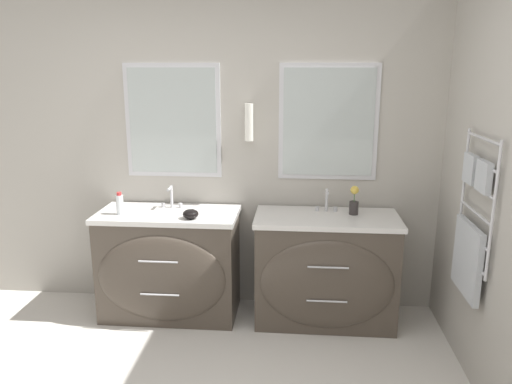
{
  "coord_description": "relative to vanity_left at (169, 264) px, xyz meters",
  "views": [
    {
      "loc": [
        0.61,
        -1.96,
        1.93
      ],
      "look_at": [
        0.32,
        1.35,
        1.1
      ],
      "focal_mm": 35.0,
      "sensor_mm": 36.0,
      "label": 1
    }
  ],
  "objects": [
    {
      "name": "wall_right",
      "position": [
        2.13,
        -0.74,
        0.86
      ],
      "size": [
        0.13,
        3.9,
        2.6
      ],
      "color": "#B2ADA3",
      "rests_on": "ground_plane"
    },
    {
      "name": "amenity_bowl",
      "position": [
        0.21,
        -0.11,
        0.45
      ],
      "size": [
        0.12,
        0.12,
        0.07
      ],
      "color": "black",
      "rests_on": "vanity_left"
    },
    {
      "name": "faucet_right",
      "position": [
        1.22,
        0.16,
        0.5
      ],
      "size": [
        0.17,
        0.11,
        0.18
      ],
      "color": "silver",
      "rests_on": "vanity_right"
    },
    {
      "name": "wall_back",
      "position": [
        0.4,
        0.35,
        0.88
      ],
      "size": [
        5.02,
        0.15,
        2.6
      ],
      "color": "#B2ADA3",
      "rests_on": "ground_plane"
    },
    {
      "name": "vanity_left",
      "position": [
        0.0,
        0.0,
        0.0
      ],
      "size": [
        1.08,
        0.59,
        0.85
      ],
      "color": "#4C4238",
      "rests_on": "ground_plane"
    },
    {
      "name": "faucet_left",
      "position": [
        0.0,
        0.16,
        0.5
      ],
      "size": [
        0.17,
        0.11,
        0.18
      ],
      "color": "silver",
      "rests_on": "vanity_left"
    },
    {
      "name": "toiletry_bottle",
      "position": [
        -0.34,
        -0.05,
        0.5
      ],
      "size": [
        0.05,
        0.05,
        0.17
      ],
      "color": "silver",
      "rests_on": "vanity_left"
    },
    {
      "name": "vanity_right",
      "position": [
        1.22,
        0.0,
        0.0
      ],
      "size": [
        1.08,
        0.59,
        0.85
      ],
      "color": "#4C4238",
      "rests_on": "ground_plane"
    },
    {
      "name": "flower_vase",
      "position": [
        1.42,
        0.1,
        0.51
      ],
      "size": [
        0.07,
        0.07,
        0.22
      ],
      "color": "#332D2D",
      "rests_on": "vanity_right"
    }
  ]
}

